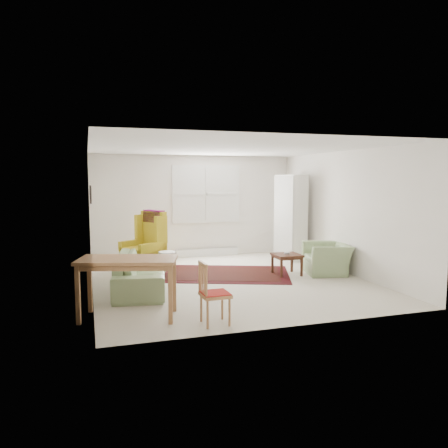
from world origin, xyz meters
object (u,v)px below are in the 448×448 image
object	(u,v)px
wingback_chair	(142,240)
coffee_table	(287,264)
cabinet	(291,217)
sofa	(141,265)
desk	(128,288)
armchair	(327,255)
desk_chair	(215,293)
stool	(167,263)

from	to	relation	value
wingback_chair	coffee_table	distance (m)	3.06
wingback_chair	cabinet	bearing A→B (deg)	60.09
sofa	desk	bearing A→B (deg)	176.65
coffee_table	cabinet	distance (m)	1.94
sofa	cabinet	world-z (taller)	cabinet
desk	armchair	bearing A→B (deg)	22.38
armchair	desk_chair	world-z (taller)	desk_chair
armchair	wingback_chair	xyz separation A→B (m)	(-3.55, 1.47, 0.26)
cabinet	desk	bearing A→B (deg)	-149.56
sofa	wingback_chair	xyz separation A→B (m)	(0.22, 1.62, 0.21)
cabinet	sofa	bearing A→B (deg)	-162.93
coffee_table	stool	distance (m)	2.43
wingback_chair	desk	size ratio (longest dim) A/B	0.95
wingback_chair	stool	size ratio (longest dim) A/B	2.73
cabinet	desk	world-z (taller)	cabinet
coffee_table	cabinet	world-z (taller)	cabinet
armchair	cabinet	world-z (taller)	cabinet
stool	cabinet	world-z (taller)	cabinet
sofa	wingback_chair	bearing A→B (deg)	1.82
armchair	cabinet	size ratio (longest dim) A/B	0.47
coffee_table	desk	bearing A→B (deg)	-151.00
cabinet	desk	size ratio (longest dim) A/B	1.52
armchair	desk	world-z (taller)	desk
desk	wingback_chair	bearing A→B (deg)	79.60
armchair	wingback_chair	distance (m)	3.85
stool	desk	xyz separation A→B (m)	(-1.01, -2.64, 0.19)
wingback_chair	desk_chair	size ratio (longest dim) A/B	1.49
armchair	cabinet	bearing A→B (deg)	-166.52
sofa	coffee_table	distance (m)	2.96
stool	cabinet	distance (m)	3.31
stool	desk_chair	xyz separation A→B (m)	(0.07, -3.26, 0.19)
desk	desk_chair	xyz separation A→B (m)	(1.08, -0.62, 0.00)
stool	cabinet	bearing A→B (deg)	13.35
coffee_table	armchair	bearing A→B (deg)	-8.55
stool	armchair	bearing A→B (deg)	-16.72
wingback_chair	armchair	bearing A→B (deg)	34.19
cabinet	desk_chair	bearing A→B (deg)	-136.25
cabinet	desk_chair	xyz separation A→B (m)	(-3.06, -4.00, -0.59)
stool	desk	distance (m)	2.83
sofa	wingback_chair	size ratio (longest dim) A/B	1.66
armchair	cabinet	distance (m)	1.80
stool	desk	size ratio (longest dim) A/B	0.35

